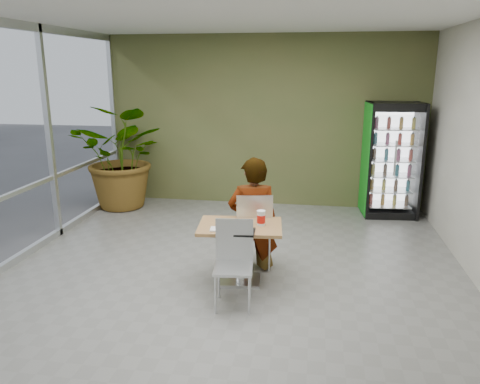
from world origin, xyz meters
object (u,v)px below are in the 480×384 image
Objects in this scene: dining_table at (240,241)px; soda_cup at (261,218)px; seated_woman at (253,225)px; cafeteria_tray at (238,232)px; chair_far at (254,225)px; beverage_fridge at (391,160)px; chair_near at (234,256)px; potted_plant at (124,157)px.

soda_cup is (0.25, 0.03, 0.30)m from dining_table.
cafeteria_tray is at bearing 73.30° from seated_woman.
soda_cup is (0.14, -0.39, 0.23)m from chair_far.
beverage_fridge reaches higher than chair_far.
chair_near reaches higher than cafeteria_tray.
potted_plant is (-2.69, 3.39, 0.42)m from chair_near.
seated_woman is 3.68m from potted_plant.
chair_far is 0.58× the size of seated_woman.
cafeteria_tray is at bearing -127.09° from soda_cup.
seated_woman reaches higher than chair_far.
cafeteria_tray is at bearing 71.17° from chair_far.
chair_near reaches higher than soda_cup.
cafeteria_tray is at bearing -49.62° from potted_plant.
potted_plant reaches higher than chair_near.
seated_woman reaches higher than cafeteria_tray.
cafeteria_tray is at bearing -127.07° from beverage_fridge.
chair_far is at bearing 74.95° from dining_table.
soda_cup reaches higher than cafeteria_tray.
soda_cup is (0.24, 0.54, 0.28)m from chair_near.
soda_cup is at bearing 52.91° from cafeteria_tray.
dining_table is at bearing 67.99° from seated_woman.
potted_plant reaches higher than chair_far.
dining_table is 3.96m from potted_plant.
chair_far is at bearing -131.92° from beverage_fridge.
potted_plant is (-2.92, 2.86, 0.14)m from soda_cup.
potted_plant is (-2.69, 3.16, 0.22)m from cafeteria_tray.
seated_woman is at bearing 79.08° from dining_table.
potted_plant is at bearing -52.54° from chair_far.
potted_plant is at bearing -52.09° from seated_woman.
chair_near is at bearing 72.68° from chair_far.
soda_cup is at bearing 59.82° from chair_near.
soda_cup is at bearing -44.32° from potted_plant.
beverage_fridge is (2.08, 2.77, 0.40)m from chair_far.
soda_cup is 0.09× the size of potted_plant.
chair_far is at bearing 109.22° from soda_cup.
cafeteria_tray is (0.01, 0.23, 0.20)m from chair_near.
beverage_fridge is 4.88m from potted_plant.
chair_near is (-0.10, -0.93, -0.05)m from chair_far.
chair_far is 3.49m from beverage_fridge.
chair_far is (0.11, 0.42, 0.07)m from dining_table.
seated_woman is 0.89× the size of beverage_fridge.
potted_plant is at bearing 135.68° from soda_cup.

